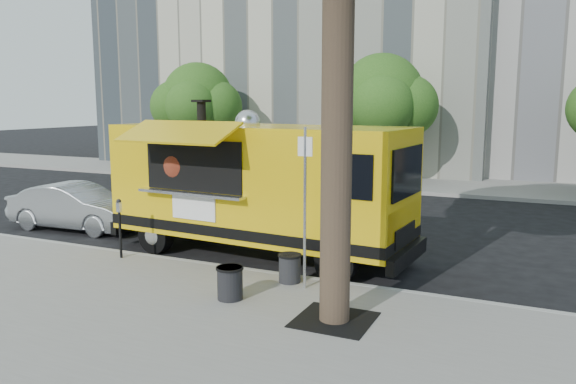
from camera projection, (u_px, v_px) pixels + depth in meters
name	position (u px, v px, depth m)	size (l,w,h in m)	color
ground	(268.00, 264.00, 12.56)	(120.00, 120.00, 0.00)	black
sidewalk	(155.00, 325.00, 8.96)	(60.00, 6.00, 0.15)	gray
curb	(248.00, 272.00, 11.71)	(60.00, 0.14, 0.16)	#999993
far_sidewalk	(406.00, 183.00, 24.65)	(60.00, 5.00, 0.15)	gray
tree_well	(334.00, 320.00, 8.95)	(1.20, 1.20, 0.02)	black
far_tree_a	(198.00, 99.00, 27.13)	(3.42, 3.42, 5.36)	#33261C
far_tree_b	(381.00, 97.00, 23.76)	(3.60, 3.60, 5.50)	#33261C
sign_post	(305.00, 199.00, 10.24)	(0.28, 0.06, 3.00)	silver
parking_meter	(120.00, 221.00, 12.43)	(0.11, 0.11, 1.33)	black
food_truck	(257.00, 184.00, 13.00)	(7.47, 3.65, 3.63)	yellow
sedan	(77.00, 207.00, 15.90)	(1.39, 3.98, 1.31)	#A5A8AC
trash_bin_left	(290.00, 267.00, 10.81)	(0.46, 0.46, 0.55)	black
trash_bin_right	(230.00, 282.00, 9.86)	(0.49, 0.49, 0.58)	black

